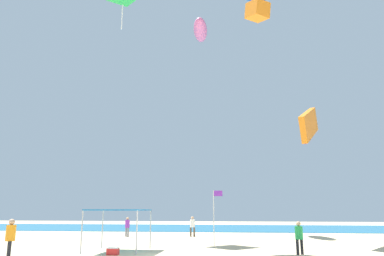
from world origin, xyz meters
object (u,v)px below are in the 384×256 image
Objects in this scene: person_leftmost at (192,225)px; kite_diamond_green at (123,0)px; canopy_tent at (119,211)px; kite_inflatable_pink at (200,30)px; person_rightmost at (10,236)px; kite_box_blue at (257,1)px; kite_parafoil_orange at (309,125)px; cooler_box at (113,251)px; person_central at (127,225)px; banner_flag at (215,212)px; person_near_tent at (299,235)px.

person_leftmost is 0.49× the size of kite_diamond_green.
kite_inflatable_pink reaches higher than canopy_tent.
person_rightmost is 0.69× the size of kite_box_blue.
cooler_box is at bearing -35.26° from kite_parafoil_orange.
canopy_tent is 0.90× the size of kite_diamond_green.
person_central is 0.30× the size of kite_inflatable_pink.
person_rightmost is 11.87m from banner_flag.
person_leftmost is (-6.87, 11.94, 0.02)m from person_near_tent.
banner_flag is at bearing 49.93° from cooler_box.
person_leftmost is 16.78m from person_rightmost.
canopy_tent is 11.75m from person_leftmost.
kite_diamond_green reaches higher than kite_parafoil_orange.
person_near_tent is 13.76m from person_rightmost.
person_near_tent is at bearing -44.04° from banner_flag.
person_leftmost is 0.49× the size of banner_flag.
person_rightmost is at bearing -36.69° from kite_parafoil_orange.
kite_parafoil_orange is 9.39m from kite_box_blue.
kite_box_blue reaches higher than person_central.
canopy_tent is 22.34m from kite_diamond_green.
person_leftmost is at bearing 79.90° from cooler_box.
person_leftmost is 8.03m from banner_flag.
banner_flag is 22.44m from kite_diamond_green.
kite_parafoil_orange is at bearing 88.85° from person_rightmost.
kite_inflatable_pink is at bearing -85.49° from kite_diamond_green.
canopy_tent is 1.90× the size of person_central.
person_rightmost is 19.38m from kite_box_blue.
person_rightmost is at bearing 131.65° from kite_diamond_green.
kite_box_blue is at bearing -17.51° from kite_parafoil_orange.
cooler_box is 0.17× the size of kite_diamond_green.
person_rightmost is 3.12× the size of cooler_box.
person_leftmost is at bearing 80.19° from kite_box_blue.
person_leftmost is 0.31× the size of kite_inflatable_pink.
cooler_box is at bearing -130.07° from banner_flag.
person_near_tent is 1.02× the size of person_central.
cooler_box is 0.10× the size of kite_parafoil_orange.
banner_flag is 9.39m from kite_parafoil_orange.
person_near_tent is at bearing -92.13° from kite_box_blue.
person_rightmost is 32.17m from kite_inflatable_pink.
person_central is 20.79m from kite_diamond_green.
kite_box_blue is at bearing -174.66° from kite_diamond_green.
person_rightmost reaches higher than person_leftmost.
kite_box_blue is at bearing -38.00° from banner_flag.
banner_flag is (5.10, 3.78, -0.04)m from canopy_tent.
kite_parafoil_orange is at bearing 19.85° from banner_flag.
kite_diamond_green is at bearing 61.54° from person_central.
banner_flag reaches higher than person_leftmost.
person_rightmost is at bearing 161.08° from kite_inflatable_pink.
kite_parafoil_orange is 1.09× the size of kite_inflatable_pink.
kite_box_blue reaches higher than kite_parafoil_orange.
cooler_box is (-9.23, -1.27, -0.78)m from person_near_tent.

